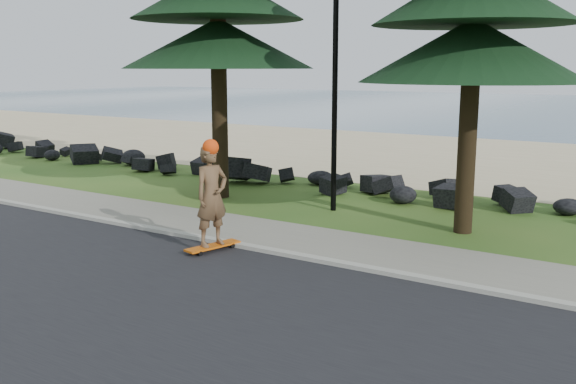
# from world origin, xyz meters

# --- Properties ---
(ground) EXTENTS (160.00, 160.00, 0.00)m
(ground) POSITION_xyz_m (0.00, 0.00, 0.00)
(ground) COLOR #2C561B
(ground) RESTS_ON ground
(road) EXTENTS (160.00, 7.00, 0.02)m
(road) POSITION_xyz_m (0.00, -4.50, 0.01)
(road) COLOR black
(road) RESTS_ON ground
(kerb) EXTENTS (160.00, 0.20, 0.10)m
(kerb) POSITION_xyz_m (0.00, -0.90, 0.05)
(kerb) COLOR #A5A395
(kerb) RESTS_ON ground
(sidewalk) EXTENTS (160.00, 2.00, 0.08)m
(sidewalk) POSITION_xyz_m (0.00, 0.20, 0.04)
(sidewalk) COLOR slate
(sidewalk) RESTS_ON ground
(beach_sand) EXTENTS (160.00, 15.00, 0.01)m
(beach_sand) POSITION_xyz_m (0.00, 14.50, 0.01)
(beach_sand) COLOR tan
(beach_sand) RESTS_ON ground
(seawall_boulders) EXTENTS (60.00, 2.40, 1.10)m
(seawall_boulders) POSITION_xyz_m (0.00, 5.60, 0.00)
(seawall_boulders) COLOR black
(seawall_boulders) RESTS_ON ground
(lamp_post) EXTENTS (0.25, 0.14, 8.14)m
(lamp_post) POSITION_xyz_m (0.00, 3.20, 4.13)
(lamp_post) COLOR black
(lamp_post) RESTS_ON ground
(skateboarder) EXTENTS (0.64, 1.24, 2.23)m
(skateboarder) POSITION_xyz_m (-0.21, -1.40, 1.12)
(skateboarder) COLOR #CB570B
(skateboarder) RESTS_ON ground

